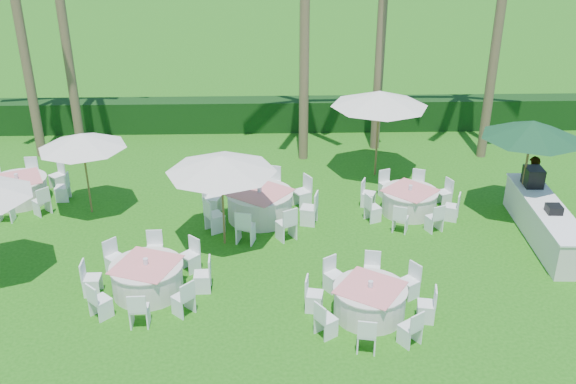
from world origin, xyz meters
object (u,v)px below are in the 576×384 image
umbrella_green (532,129)px  banquet_table_b (147,277)px  banquet_table_d (19,189)px  umbrella_d (380,99)px  banquet_table_f (409,201)px  buffet_table (544,220)px  staff_person (531,182)px  banquet_table_e (260,204)px  umbrella_b (221,164)px  banquet_table_c (370,300)px  umbrella_c (82,141)px

umbrella_green → banquet_table_b: bearing=-160.2°
banquet_table_d → umbrella_d: bearing=8.8°
banquet_table_f → umbrella_green: size_ratio=0.95×
banquet_table_d → buffet_table: bearing=-10.2°
banquet_table_d → staff_person: staff_person is taller
banquet_table_b → umbrella_green: size_ratio=1.02×
banquet_table_e → staff_person: staff_person is taller
umbrella_b → banquet_table_b: bearing=-126.1°
umbrella_b → staff_person: bearing=11.9°
banquet_table_c → umbrella_d: bearing=80.3°
banquet_table_f → umbrella_d: (-0.55, 2.77, 2.21)m
umbrella_c → umbrella_b: bearing=-26.1°
umbrella_b → buffet_table: umbrella_b is taller
banquet_table_b → staff_person: 11.17m
umbrella_green → staff_person: (0.44, 0.50, -1.80)m
banquet_table_e → staff_person: size_ratio=2.01×
banquet_table_e → umbrella_d: umbrella_d is taller
umbrella_b → umbrella_d: 6.43m
banquet_table_d → banquet_table_e: (7.20, -1.30, 0.04)m
banquet_table_d → umbrella_green: size_ratio=1.03×
banquet_table_e → banquet_table_f: (4.30, 0.23, -0.06)m
banquet_table_f → umbrella_c: bearing=178.1°
banquet_table_c → staff_person: 7.45m
umbrella_b → banquet_table_e: bearing=56.9°
banquet_table_f → umbrella_d: bearing=101.2°
umbrella_green → umbrella_c: bearing=177.2°
banquet_table_f → buffet_table: buffet_table is taller
banquet_table_d → staff_person: (15.04, -0.86, 0.42)m
banquet_table_c → umbrella_green: bearing=42.9°
umbrella_b → staff_person: umbrella_b is taller
banquet_table_c → umbrella_green: umbrella_green is taller
buffet_table → umbrella_c: bearing=171.3°
banquet_table_e → umbrella_c: 5.23m
banquet_table_f → umbrella_d: size_ratio=0.88×
banquet_table_d → umbrella_c: 3.03m
banquet_table_e → umbrella_b: (-0.92, -1.41, 1.84)m
umbrella_d → umbrella_green: bearing=-40.0°
banquet_table_f → staff_person: size_ratio=1.67×
banquet_table_b → umbrella_b: bearing=53.9°
banquet_table_e → umbrella_d: size_ratio=1.06×
banquet_table_c → umbrella_d: (1.31, 7.68, 2.21)m
umbrella_c → staff_person: bearing=-0.4°
banquet_table_c → umbrella_d: size_ratio=0.92×
banquet_table_d → umbrella_d: (10.95, 1.70, 2.19)m
umbrella_d → buffet_table: size_ratio=0.72×
banquet_table_f → umbrella_b: 5.79m
umbrella_d → banquet_table_b: bearing=-133.5°
banquet_table_f → umbrella_b: umbrella_b is taller
banquet_table_c → banquet_table_e: banquet_table_e is taller
banquet_table_b → banquet_table_e: size_ratio=0.89×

